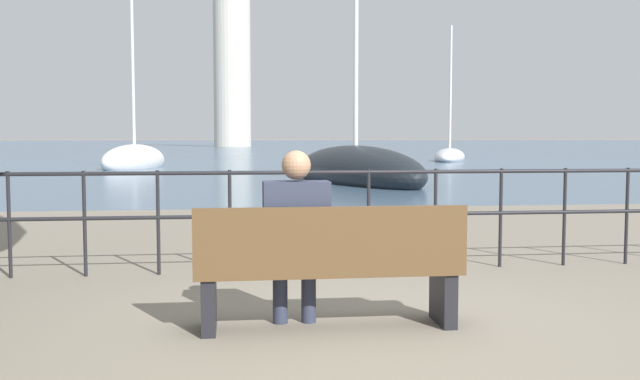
% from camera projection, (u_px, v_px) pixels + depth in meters
% --- Properties ---
extents(ground_plane, '(1000.00, 1000.00, 0.00)m').
position_uv_depth(ground_plane, '(328.00, 327.00, 5.18)').
color(ground_plane, gray).
extents(harbor_water, '(600.00, 300.00, 0.01)m').
position_uv_depth(harbor_water, '(235.00, 143.00, 162.24)').
color(harbor_water, '#47607A').
rests_on(harbor_water, ground_plane).
extents(park_bench, '(1.92, 0.45, 0.90)m').
position_uv_depth(park_bench, '(330.00, 269.00, 5.09)').
color(park_bench, brown).
rests_on(park_bench, ground_plane).
extents(seated_person_left, '(0.47, 0.35, 1.29)m').
position_uv_depth(seated_person_left, '(296.00, 231.00, 5.11)').
color(seated_person_left, '#2D3347').
rests_on(seated_person_left, ground_plane).
extents(promenade_railing, '(15.72, 0.04, 1.05)m').
position_uv_depth(promenade_railing, '(300.00, 204.00, 7.28)').
color(promenade_railing, black).
rests_on(promenade_railing, ground_plane).
extents(sailboat_1, '(4.15, 7.93, 7.47)m').
position_uv_depth(sailboat_1, '(356.00, 171.00, 21.66)').
color(sailboat_1, black).
rests_on(sailboat_1, ground_plane).
extents(sailboat_2, '(3.98, 6.71, 8.12)m').
position_uv_depth(sailboat_2, '(450.00, 156.00, 41.52)').
color(sailboat_2, silver).
rests_on(sailboat_2, ground_plane).
extents(sailboat_3, '(3.20, 5.79, 7.99)m').
position_uv_depth(sailboat_3, '(135.00, 160.00, 31.69)').
color(sailboat_3, white).
rests_on(sailboat_3, ground_plane).
extents(harbor_lighthouse, '(5.27, 5.27, 26.21)m').
position_uv_depth(harbor_lighthouse, '(232.00, 61.00, 101.25)').
color(harbor_lighthouse, beige).
rests_on(harbor_lighthouse, ground_plane).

